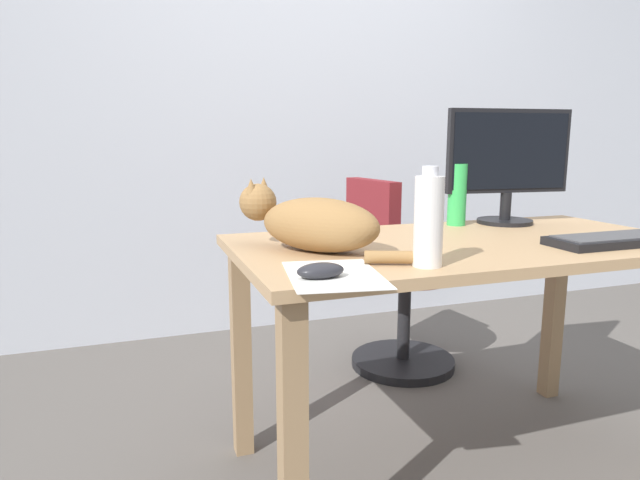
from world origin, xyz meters
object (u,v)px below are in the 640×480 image
object	(u,v)px
water_bottle	(457,194)
spray_bottle	(429,220)
monitor	(508,162)
computer_mouse	(320,271)
cat	(312,222)
office_chair	(396,290)
keyboard	(618,240)

from	to	relation	value
water_bottle	spray_bottle	world-z (taller)	same
monitor	computer_mouse	xyz separation A→B (m)	(-0.92, -0.55, -0.21)
cat	computer_mouse	size ratio (longest dim) A/B	4.50
monitor	water_bottle	xyz separation A→B (m)	(-0.19, 0.03, -0.11)
cat	monitor	bearing A→B (deg)	16.15
cat	office_chair	bearing A→B (deg)	49.03
cat	water_bottle	bearing A→B (deg)	22.69
computer_mouse	office_chair	bearing A→B (deg)	55.10
computer_mouse	water_bottle	bearing A→B (deg)	38.33
keyboard	office_chair	bearing A→B (deg)	103.62
office_chair	water_bottle	size ratio (longest dim) A/B	3.61
office_chair	computer_mouse	size ratio (longest dim) A/B	8.08
keyboard	computer_mouse	size ratio (longest dim) A/B	4.00
keyboard	water_bottle	bearing A→B (deg)	117.58
office_chair	monitor	size ratio (longest dim) A/B	1.85
keyboard	water_bottle	distance (m)	0.55
cat	spray_bottle	world-z (taller)	spray_bottle
monitor	computer_mouse	distance (m)	1.09
keyboard	spray_bottle	xyz separation A→B (m)	(-0.68, -0.07, 0.10)
spray_bottle	cat	bearing A→B (deg)	126.63
office_chair	spray_bottle	xyz separation A→B (m)	(-0.45, -1.03, 0.49)
monitor	water_bottle	size ratio (longest dim) A/B	1.95
computer_mouse	water_bottle	xyz separation A→B (m)	(0.72, 0.57, 0.10)
keyboard	cat	distance (m)	0.92
keyboard	cat	xyz separation A→B (m)	(-0.89, 0.21, 0.07)
water_bottle	spray_bottle	distance (m)	0.70
keyboard	spray_bottle	size ratio (longest dim) A/B	1.80
water_bottle	spray_bottle	xyz separation A→B (m)	(-0.44, -0.54, -0.00)
office_chair	monitor	bearing A→B (deg)	-70.95
computer_mouse	spray_bottle	size ratio (longest dim) A/B	0.45
keyboard	computer_mouse	distance (m)	0.98
spray_bottle	water_bottle	bearing A→B (deg)	51.31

